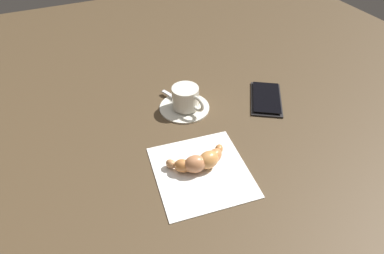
% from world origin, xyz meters
% --- Properties ---
extents(ground_plane, '(1.80, 1.80, 0.00)m').
position_xyz_m(ground_plane, '(0.00, 0.00, 0.00)').
color(ground_plane, '#483723').
extents(saucer, '(0.12, 0.12, 0.01)m').
position_xyz_m(saucer, '(-0.08, 0.03, 0.00)').
color(saucer, silver).
rests_on(saucer, ground).
extents(espresso_cup, '(0.09, 0.06, 0.05)m').
position_xyz_m(espresso_cup, '(-0.08, 0.03, 0.04)').
color(espresso_cup, silver).
rests_on(espresso_cup, saucer).
extents(teaspoon, '(0.11, 0.06, 0.01)m').
position_xyz_m(teaspoon, '(-0.09, 0.04, 0.01)').
color(teaspoon, silver).
rests_on(teaspoon, saucer).
extents(sugar_packet, '(0.06, 0.07, 0.01)m').
position_xyz_m(sugar_packet, '(-0.10, 0.05, 0.01)').
color(sugar_packet, beige).
rests_on(sugar_packet, saucer).
extents(napkin, '(0.21, 0.20, 0.00)m').
position_xyz_m(napkin, '(0.12, -0.02, 0.00)').
color(napkin, white).
rests_on(napkin, ground).
extents(croissant, '(0.06, 0.13, 0.04)m').
position_xyz_m(croissant, '(0.11, -0.02, 0.02)').
color(croissant, tan).
rests_on(croissant, napkin).
extents(cell_phone, '(0.16, 0.14, 0.01)m').
position_xyz_m(cell_phone, '(-0.03, 0.23, 0.00)').
color(cell_phone, black).
rests_on(cell_phone, ground).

